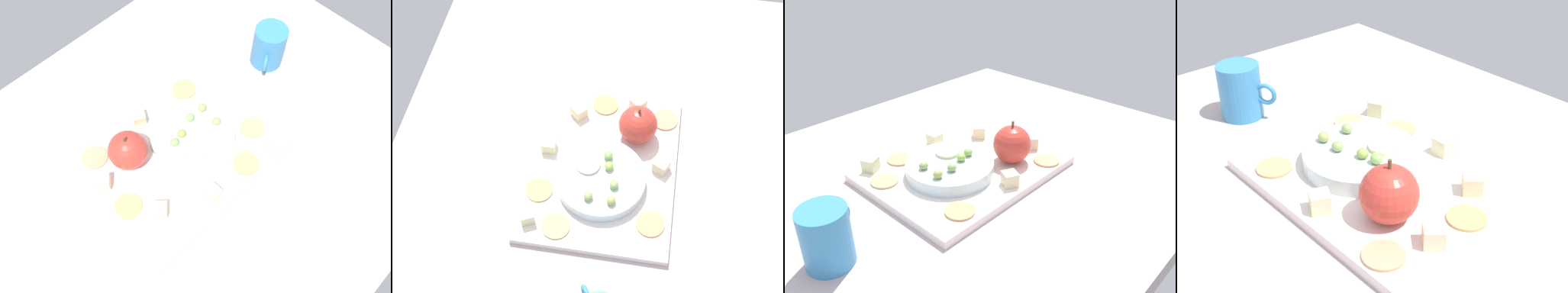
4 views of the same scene
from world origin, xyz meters
TOP-DOWN VIEW (x-y plane):
  - table at (0.00, 0.00)cm, footprint 111.15×84.54cm
  - platter at (0.51, -1.31)cm, footprint 37.10×29.12cm
  - serving_dish at (-3.53, -1.66)cm, footprint 17.25×17.25cm
  - apple_whole at (8.55, -7.34)cm, footprint 7.79×7.79cm
  - apple_stem at (8.55, -7.34)cm, footprint 0.50×0.50cm
  - cheese_cube_0 at (11.96, 5.15)cm, footprint 3.80×3.80cm
  - cheese_cube_1 at (2.59, 9.72)cm, footprint 2.70×2.70cm
  - cheese_cube_2 at (15.84, -6.77)cm, footprint 3.79×3.79cm
  - cheese_cube_3 at (-13.47, 10.69)cm, footprint 3.55×3.55cm
  - cheese_cube_4 at (1.27, -12.89)cm, footprint 3.61×3.61cm
  - cracker_0 at (-14.17, 5.18)cm, footprint 5.33×5.33cm
  - cracker_1 at (13.41, -12.75)cm, footprint 5.33×5.33cm
  - cracker_2 at (-11.01, -12.03)cm, footprint 5.33×5.33cm
  - cracker_3 at (-7.09, 9.78)cm, footprint 5.33×5.33cm
  - cracker_4 at (15.42, 0.29)cm, footprint 5.33×5.33cm
  - grape_0 at (-1.62, -2.95)cm, footprint 1.88×1.69cm
  - grape_1 at (-5.51, -4.40)cm, footprint 1.88×1.69cm
  - grape_2 at (-8.65, -0.11)cm, footprint 1.88×1.69cm
  - grape_3 at (0.77, -2.47)cm, footprint 1.88×1.69cm
  - grape_4 at (-8.93, -4.32)cm, footprint 1.88×1.69cm
  - apple_slice_0 at (-1.46, 1.16)cm, footprint 4.79×4.79cm

SIDE VIEW (x-z plane):
  - table at x=0.00cm, z-range 0.00..3.83cm
  - platter at x=0.51cm, z-range 3.83..5.44cm
  - cracker_0 at x=-14.17cm, z-range 5.44..5.84cm
  - cracker_1 at x=13.41cm, z-range 5.44..5.84cm
  - cracker_2 at x=-11.01cm, z-range 5.44..5.84cm
  - cracker_3 at x=-7.09cm, z-range 5.44..5.84cm
  - cracker_4 at x=15.42cm, z-range 5.44..5.84cm
  - serving_dish at x=-3.53cm, z-range 5.44..8.00cm
  - cheese_cube_0 at x=11.96cm, z-range 5.44..8.13cm
  - cheese_cube_1 at x=2.59cm, z-range 5.44..8.13cm
  - cheese_cube_2 at x=15.84cm, z-range 5.44..8.13cm
  - cheese_cube_3 at x=-13.47cm, z-range 5.44..8.13cm
  - cheese_cube_4 at x=1.27cm, z-range 5.44..8.13cm
  - apple_slice_0 at x=-1.46cm, z-range 8.00..8.60cm
  - grape_2 at x=-8.65cm, z-range 8.00..9.51cm
  - grape_0 at x=-1.62cm, z-range 8.00..9.52cm
  - grape_1 at x=-5.51cm, z-range 8.00..9.52cm
  - grape_3 at x=0.77cm, z-range 8.00..9.57cm
  - grape_4 at x=-8.93cm, z-range 8.00..9.59cm
  - apple_whole at x=8.55cm, z-range 5.44..13.23cm
  - apple_stem at x=8.55cm, z-range 13.23..14.43cm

